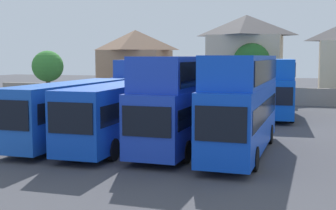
{
  "coord_description": "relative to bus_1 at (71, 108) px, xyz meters",
  "views": [
    {
      "loc": [
        8.02,
        -23.9,
        5.03
      ],
      "look_at": [
        0.0,
        3.0,
        2.07
      ],
      "focal_mm": 49.47,
      "sensor_mm": 36.0,
      "label": 1
    }
  ],
  "objects": [
    {
      "name": "bus_8",
      "position": [
        10.81,
        15.1,
        0.71
      ],
      "size": [
        3.2,
        10.41,
        4.8
      ],
      "rotation": [
        0.0,
        0.0,
        -1.5
      ],
      "color": "blue",
      "rests_on": "ground"
    },
    {
      "name": "tree_left_of_lot",
      "position": [
        -14.85,
        22.12,
        1.88
      ],
      "size": [
        3.52,
        3.52,
        5.68
      ],
      "color": "brown",
      "rests_on": "ground"
    },
    {
      "name": "bus_5",
      "position": [
        -0.41,
        15.15,
        0.68
      ],
      "size": [
        2.87,
        10.67,
        4.74
      ],
      "rotation": [
        0.0,
        0.0,
        -1.6
      ],
      "color": "blue",
      "rests_on": "ground"
    },
    {
      "name": "bus_7",
      "position": [
        7.32,
        15.46,
        0.79
      ],
      "size": [
        2.81,
        10.9,
        4.96
      ],
      "rotation": [
        0.0,
        0.0,
        -1.59
      ],
      "color": "blue",
      "rests_on": "ground"
    },
    {
      "name": "tree_right_of_lot",
      "position": [
        7.3,
        27.62,
        2.41
      ],
      "size": [
        4.11,
        4.11,
        6.49
      ],
      "color": "brown",
      "rests_on": "ground"
    },
    {
      "name": "depot_boundary_wall",
      "position": [
        5.08,
        25.12,
        -1.1
      ],
      "size": [
        56.0,
        0.5,
        1.8
      ],
      "primitive_type": "cube",
      "color": "gray",
      "rests_on": "ground"
    },
    {
      "name": "house_terrace_left",
      "position": [
        -8.32,
        32.82,
        2.31
      ],
      "size": [
        8.46,
        7.55,
        8.44
      ],
      "color": "#9E7A60",
      "rests_on": "ground"
    },
    {
      "name": "bus_6",
      "position": [
        3.2,
        15.29,
        0.74
      ],
      "size": [
        2.85,
        11.02,
        4.86
      ],
      "rotation": [
        0.0,
        0.0,
        -1.54
      ],
      "color": "blue",
      "rests_on": "ground"
    },
    {
      "name": "bus_4",
      "position": [
        10.02,
        -0.41,
        0.85
      ],
      "size": [
        2.69,
        11.04,
        5.07
      ],
      "rotation": [
        0.0,
        0.0,
        -1.59
      ],
      "color": "blue",
      "rests_on": "ground"
    },
    {
      "name": "bus_1",
      "position": [
        0.0,
        0.0,
        0.0
      ],
      "size": [
        2.67,
        11.63,
        3.5
      ],
      "rotation": [
        0.0,
        0.0,
        -1.59
      ],
      "color": "blue",
      "rests_on": "ground"
    },
    {
      "name": "bus_3",
      "position": [
        6.71,
        0.1,
        0.83
      ],
      "size": [
        2.96,
        10.75,
        5.03
      ],
      "rotation": [
        0.0,
        0.0,
        -1.61
      ],
      "color": "#1B3EC1",
      "rests_on": "ground"
    },
    {
      "name": "house_terrace_centre",
      "position": [
        6.18,
        31.6,
        3.05
      ],
      "size": [
        8.62,
        8.23,
        9.9
      ],
      "color": "#C6B293",
      "rests_on": "ground"
    },
    {
      "name": "ground",
      "position": [
        5.08,
        17.8,
        -2.0
      ],
      "size": [
        140.0,
        140.0,
        0.0
      ],
      "primitive_type": "plane",
      "color": "#424247"
    },
    {
      "name": "bus_2",
      "position": [
        3.13,
        -0.6,
        -0.01
      ],
      "size": [
        2.63,
        10.54,
        3.49
      ],
      "rotation": [
        0.0,
        0.0,
        -1.57
      ],
      "color": "blue",
      "rests_on": "ground"
    }
  ]
}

